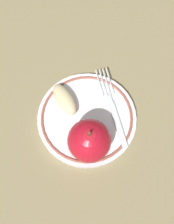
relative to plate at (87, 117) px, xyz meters
name	(u,v)px	position (x,y,z in m)	size (l,w,h in m)	color
ground_plane	(87,120)	(0.00, 0.00, -0.01)	(2.00, 2.00, 0.00)	#867652
plate	(87,117)	(0.00, 0.00, 0.00)	(0.21, 0.21, 0.02)	white
apple_red_whole	(89,141)	(0.04, -0.05, 0.05)	(0.08, 0.08, 0.09)	red
apple_slice_front	(63,101)	(-0.06, -0.01, 0.02)	(0.08, 0.03, 0.03)	beige
fork	(113,109)	(0.04, 0.04, 0.01)	(0.16, 0.13, 0.00)	silver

